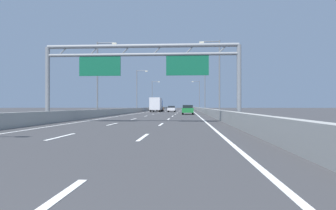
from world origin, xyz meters
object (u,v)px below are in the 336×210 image
(streetlamp_left_far, at_px, (138,88))
(silver_car, at_px, (187,107))
(sign_gantry, at_px, (142,63))
(orange_car, at_px, (160,108))
(streetlamp_right_distant, at_px, (199,94))
(box_truck, at_px, (156,104))
(streetlamp_left_mid, at_px, (99,74))
(streetlamp_right_mid, at_px, (218,73))
(green_car, at_px, (188,110))
(streetlamp_right_far, at_px, (204,88))
(white_car, at_px, (172,109))
(streetlamp_left_distant, at_px, (153,94))

(streetlamp_left_far, relative_size, silver_car, 2.20)
(sign_gantry, relative_size, orange_car, 3.81)
(streetlamp_right_distant, xyz_separation_m, box_truck, (-10.83, -29.18, -3.65))
(streetlamp_left_mid, bearing_deg, streetlamp_left_far, 90.00)
(orange_car, bearing_deg, sign_gantry, -86.32)
(silver_car, bearing_deg, streetlamp_right_mid, -87.53)
(streetlamp_right_mid, bearing_deg, green_car, 109.07)
(streetlamp_right_mid, xyz_separation_m, orange_car, (-11.11, 43.66, -4.67))
(sign_gantry, relative_size, silver_car, 3.70)
(streetlamp_right_mid, distance_m, orange_car, 45.29)
(streetlamp_left_far, height_order, streetlamp_right_far, same)
(streetlamp_right_mid, height_order, streetlamp_right_distant, same)
(white_car, bearing_deg, sign_gantry, -90.13)
(streetlamp_left_distant, xyz_separation_m, orange_car, (3.82, -16.65, -4.67))
(streetlamp_left_far, xyz_separation_m, white_car, (7.60, 1.94, -4.67))
(streetlamp_left_far, relative_size, streetlamp_right_far, 1.00)
(silver_car, bearing_deg, white_car, -93.20)
(sign_gantry, bearing_deg, box_truck, 94.36)
(sign_gantry, relative_size, box_truck, 2.10)
(streetlamp_left_distant, height_order, white_car, streetlamp_left_distant)
(green_car, bearing_deg, streetlamp_right_mid, -70.93)
(streetlamp_left_mid, xyz_separation_m, orange_car, (3.82, 43.66, -4.67))
(orange_car, bearing_deg, streetlamp_right_distant, 56.28)
(streetlamp_right_distant, distance_m, white_car, 29.52)
(streetlamp_right_mid, distance_m, green_car, 12.13)
(streetlamp_right_mid, distance_m, streetlamp_left_distant, 62.13)
(streetlamp_left_distant, bearing_deg, streetlamp_right_far, -63.66)
(streetlamp_right_far, relative_size, orange_car, 2.27)
(sign_gantry, relative_size, white_car, 3.42)
(streetlamp_left_far, distance_m, box_truck, 5.57)
(sign_gantry, distance_m, streetlamp_right_mid, 15.40)
(sign_gantry, relative_size, streetlamp_right_distant, 1.68)
(streetlamp_left_far, relative_size, streetlamp_left_distant, 1.00)
(sign_gantry, bearing_deg, streetlamp_left_far, 99.75)
(streetlamp_right_distant, distance_m, silver_car, 32.32)
(streetlamp_right_far, height_order, box_truck, streetlamp_right_far)
(sign_gantry, height_order, streetlamp_left_mid, streetlamp_left_mid)
(sign_gantry, height_order, white_car, sign_gantry)
(streetlamp_right_distant, bearing_deg, white_car, -104.56)
(streetlamp_left_mid, bearing_deg, orange_car, 84.99)
(white_car, height_order, green_car, green_car)
(silver_car, bearing_deg, streetlamp_left_distant, -109.04)
(streetlamp_right_mid, height_order, orange_car, streetlamp_right_mid)
(box_truck, bearing_deg, silver_car, 83.58)
(streetlamp_left_far, relative_size, box_truck, 1.25)
(sign_gantry, bearing_deg, streetlamp_right_far, 80.34)
(sign_gantry, height_order, streetlamp_right_distant, streetlamp_right_distant)
(white_car, bearing_deg, streetlamp_left_far, -165.70)
(streetlamp_right_distant, bearing_deg, streetlamp_left_distant, 180.00)
(streetlamp_left_distant, height_order, green_car, streetlamp_left_distant)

